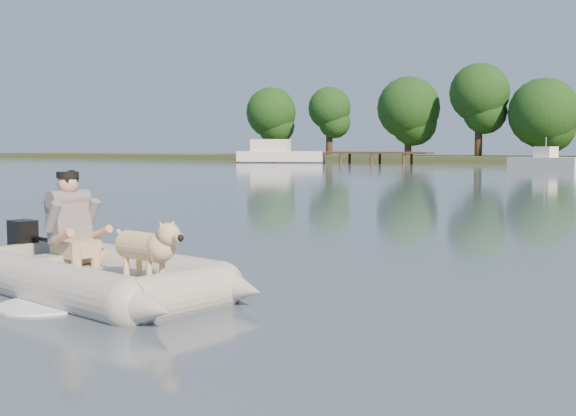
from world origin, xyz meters
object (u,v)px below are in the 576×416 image
Objects in this scene: man at (70,217)px; motorboat at (548,154)px; dog at (144,251)px; dinghy at (102,239)px; dock at (335,157)px; cabin_cruiser at (281,151)px.

man is 0.20× the size of motorboat.
dog is at bearing -60.94° from motorboat.
dog is 0.17× the size of motorboat.
dinghy reaches higher than dog.
dock is 2.18× the size of cabin_cruiser.
man is 1.16× the size of dog.
man is 1.34m from dog.
cabin_cruiser is at bearing 129.83° from dinghy.
dinghy is 0.87× the size of motorboat.
dog is at bearing 0.00° from man.
motorboat is at bearing -38.46° from cabin_cruiser.
dinghy is 0.64m from dog.
motorboat is at bearing -23.17° from dock.
cabin_cruiser is 26.14m from motorboat.
motorboat is at bearing 104.76° from man.
dock is at bearing 125.52° from dog.
dock is 19.72× the size of dog.
cabin_cruiser is (-29.93, 50.95, 0.50)m from dinghy.
dock is 22.22m from motorboat.
motorboat is at bearing 106.41° from dog.
cabin_cruiser is (-29.26, 50.79, 0.32)m from man.
man is at bearing -82.80° from cabin_cruiser.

